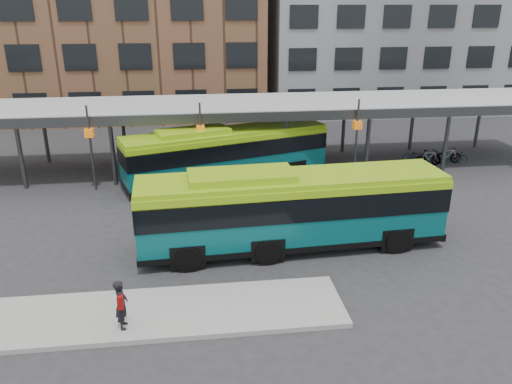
{
  "coord_description": "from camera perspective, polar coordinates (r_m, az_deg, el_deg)",
  "views": [
    {
      "loc": [
        -3.32,
        -17.57,
        9.91
      ],
      "look_at": [
        -0.66,
        3.55,
        1.8
      ],
      "focal_mm": 35.0,
      "sensor_mm": 36.0,
      "label": 1
    }
  ],
  "objects": [
    {
      "name": "building_grey",
      "position": [
        53.2,
        15.09,
        20.29
      ],
      "size": [
        24.0,
        14.0,
        20.0
      ],
      "primitive_type": "cube",
      "color": "slate",
      "rests_on": "ground"
    },
    {
      "name": "ground",
      "position": [
        20.45,
        3.12,
        -8.17
      ],
      "size": [
        120.0,
        120.0,
        0.0
      ],
      "primitive_type": "plane",
      "color": "#28282B",
      "rests_on": "ground"
    },
    {
      "name": "bus_front",
      "position": [
        21.0,
        3.98,
        -1.78
      ],
      "size": [
        12.99,
        3.45,
        3.54
      ],
      "rotation": [
        0.0,
        0.0,
        0.05
      ],
      "color": "#074F54",
      "rests_on": "ground"
    },
    {
      "name": "boarding_island",
      "position": [
        17.71,
        -13.37,
        -13.47
      ],
      "size": [
        14.0,
        3.0,
        0.18
      ],
      "primitive_type": "cube",
      "color": "gray",
      "rests_on": "ground"
    },
    {
      "name": "canopy",
      "position": [
        31.2,
        -1.04,
        9.75
      ],
      "size": [
        40.0,
        6.53,
        4.8
      ],
      "color": "#999B9E",
      "rests_on": "ground"
    },
    {
      "name": "pedestrian",
      "position": [
        16.61,
        -15.13,
        -12.27
      ],
      "size": [
        0.44,
        0.66,
        1.68
      ],
      "rotation": [
        0.0,
        0.0,
        1.63
      ],
      "color": "black",
      "rests_on": "boarding_island"
    },
    {
      "name": "bike_rack",
      "position": [
        34.83,
        19.93,
        3.87
      ],
      "size": [
        4.14,
        1.61,
        1.07
      ],
      "color": "slate",
      "rests_on": "ground"
    },
    {
      "name": "bus_rear",
      "position": [
        29.18,
        -3.46,
        4.53
      ],
      "size": [
        12.24,
        6.15,
        3.32
      ],
      "rotation": [
        0.0,
        0.0,
        0.31
      ],
      "color": "#074F54",
      "rests_on": "ground"
    }
  ]
}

